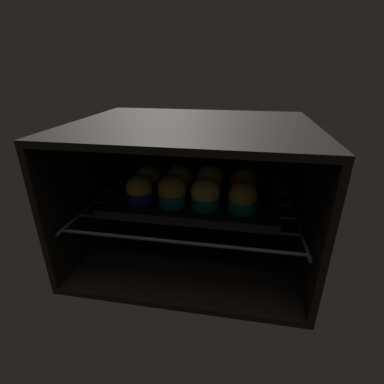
{
  "coord_description": "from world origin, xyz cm",
  "views": [
    {
      "loc": [
        12.15,
        -47.0,
        48.02
      ],
      "look_at": [
        0.0,
        22.07,
        17.02
      ],
      "focal_mm": 26.58,
      "sensor_mm": 36.0,
      "label": 1
    }
  ],
  "objects_px": {
    "muffin_row0_col2": "(205,194)",
    "muffin_row1_col1": "(179,180)",
    "muffin_row0_col3": "(243,198)",
    "muffin_row1_col3": "(244,184)",
    "muffin_row1_col0": "(148,179)",
    "muffin_row1_col2": "(210,181)",
    "muffin_row0_col1": "(172,192)",
    "muffin_row0_col0": "(140,190)",
    "baking_tray": "(192,200)"
  },
  "relations": [
    {
      "from": "muffin_row1_col1",
      "to": "muffin_row1_col2",
      "type": "distance_m",
      "value": 0.09
    },
    {
      "from": "muffin_row0_col3",
      "to": "muffin_row1_col1",
      "type": "xyz_separation_m",
      "value": [
        -0.18,
        0.09,
        0.0
      ]
    },
    {
      "from": "muffin_row0_col2",
      "to": "muffin_row0_col3",
      "type": "distance_m",
      "value": 0.09
    },
    {
      "from": "muffin_row0_col3",
      "to": "muffin_row1_col3",
      "type": "bearing_deg",
      "value": 89.05
    },
    {
      "from": "muffin_row0_col0",
      "to": "muffin_row0_col3",
      "type": "relative_size",
      "value": 1.01
    },
    {
      "from": "muffin_row0_col2",
      "to": "muffin_row1_col2",
      "type": "xyz_separation_m",
      "value": [
        -0.0,
        0.09,
        0.0
      ]
    },
    {
      "from": "muffin_row0_col3",
      "to": "muffin_row1_col3",
      "type": "relative_size",
      "value": 0.98
    },
    {
      "from": "baking_tray",
      "to": "muffin_row0_col2",
      "type": "relative_size",
      "value": 5.53
    },
    {
      "from": "muffin_row0_col0",
      "to": "muffin_row1_col1",
      "type": "relative_size",
      "value": 0.99
    },
    {
      "from": "muffin_row1_col3",
      "to": "muffin_row0_col1",
      "type": "bearing_deg",
      "value": -152.65
    },
    {
      "from": "baking_tray",
      "to": "muffin_row1_col1",
      "type": "relative_size",
      "value": 5.74
    },
    {
      "from": "muffin_row0_col2",
      "to": "muffin_row0_col3",
      "type": "bearing_deg",
      "value": -0.08
    },
    {
      "from": "muffin_row0_col1",
      "to": "muffin_row1_col0",
      "type": "height_order",
      "value": "muffin_row0_col1"
    },
    {
      "from": "muffin_row0_col2",
      "to": "muffin_row1_col2",
      "type": "relative_size",
      "value": 0.97
    },
    {
      "from": "muffin_row1_col0",
      "to": "muffin_row0_col0",
      "type": "bearing_deg",
      "value": -87.76
    },
    {
      "from": "muffin_row1_col2",
      "to": "muffin_row1_col3",
      "type": "distance_m",
      "value": 0.09
    },
    {
      "from": "muffin_row0_col0",
      "to": "muffin_row1_col0",
      "type": "height_order",
      "value": "muffin_row0_col0"
    },
    {
      "from": "muffin_row0_col3",
      "to": "muffin_row0_col0",
      "type": "bearing_deg",
      "value": 179.16
    },
    {
      "from": "muffin_row1_col0",
      "to": "baking_tray",
      "type": "bearing_deg",
      "value": -17.01
    },
    {
      "from": "muffin_row0_col0",
      "to": "muffin_row1_col0",
      "type": "bearing_deg",
      "value": 92.24
    },
    {
      "from": "muffin_row1_col2",
      "to": "muffin_row1_col3",
      "type": "height_order",
      "value": "muffin_row1_col2"
    },
    {
      "from": "muffin_row0_col1",
      "to": "muffin_row1_col1",
      "type": "bearing_deg",
      "value": 90.68
    },
    {
      "from": "muffin_row1_col0",
      "to": "muffin_row1_col1",
      "type": "height_order",
      "value": "muffin_row1_col1"
    },
    {
      "from": "muffin_row0_col2",
      "to": "muffin_row1_col3",
      "type": "xyz_separation_m",
      "value": [
        0.09,
        0.09,
        -0.0
      ]
    },
    {
      "from": "muffin_row0_col1",
      "to": "muffin_row1_col3",
      "type": "relative_size",
      "value": 1.04
    },
    {
      "from": "muffin_row1_col3",
      "to": "baking_tray",
      "type": "bearing_deg",
      "value": -161.0
    },
    {
      "from": "muffin_row1_col0",
      "to": "muffin_row0_col1",
      "type": "bearing_deg",
      "value": -43.75
    },
    {
      "from": "muffin_row1_col0",
      "to": "muffin_row1_col2",
      "type": "xyz_separation_m",
      "value": [
        0.18,
        0.0,
        0.01
      ]
    },
    {
      "from": "muffin_row1_col2",
      "to": "muffin_row0_col1",
      "type": "bearing_deg",
      "value": -133.51
    },
    {
      "from": "muffin_row0_col1",
      "to": "muffin_row0_col2",
      "type": "xyz_separation_m",
      "value": [
        0.09,
        -0.0,
        -0.0
      ]
    },
    {
      "from": "muffin_row0_col3",
      "to": "muffin_row1_col0",
      "type": "xyz_separation_m",
      "value": [
        -0.27,
        0.09,
        -0.0
      ]
    },
    {
      "from": "muffin_row0_col0",
      "to": "muffin_row0_col1",
      "type": "bearing_deg",
      "value": -1.82
    },
    {
      "from": "muffin_row0_col2",
      "to": "muffin_row1_col1",
      "type": "height_order",
      "value": "muffin_row0_col2"
    },
    {
      "from": "muffin_row0_col1",
      "to": "muffin_row0_col2",
      "type": "bearing_deg",
      "value": -0.65
    },
    {
      "from": "muffin_row0_col1",
      "to": "muffin_row1_col3",
      "type": "bearing_deg",
      "value": 27.35
    },
    {
      "from": "muffin_row1_col0",
      "to": "muffin_row1_col2",
      "type": "bearing_deg",
      "value": 0.92
    },
    {
      "from": "muffin_row0_col2",
      "to": "muffin_row1_col0",
      "type": "relative_size",
      "value": 1.1
    },
    {
      "from": "muffin_row0_col3",
      "to": "muffin_row0_col1",
      "type": "bearing_deg",
      "value": 179.65
    },
    {
      "from": "muffin_row0_col1",
      "to": "muffin_row0_col0",
      "type": "bearing_deg",
      "value": 178.18
    },
    {
      "from": "muffin_row0_col1",
      "to": "muffin_row0_col2",
      "type": "distance_m",
      "value": 0.09
    },
    {
      "from": "muffin_row0_col2",
      "to": "muffin_row0_col3",
      "type": "xyz_separation_m",
      "value": [
        0.09,
        -0.0,
        -0.0
      ]
    },
    {
      "from": "muffin_row0_col3",
      "to": "muffin_row0_col2",
      "type": "bearing_deg",
      "value": 179.92
    },
    {
      "from": "muffin_row1_col0",
      "to": "muffin_row1_col1",
      "type": "bearing_deg",
      "value": 1.72
    },
    {
      "from": "muffin_row0_col0",
      "to": "muffin_row1_col0",
      "type": "relative_size",
      "value": 1.05
    },
    {
      "from": "muffin_row0_col0",
      "to": "muffin_row1_col2",
      "type": "distance_m",
      "value": 0.2
    },
    {
      "from": "muffin_row0_col2",
      "to": "muffin_row1_col2",
      "type": "distance_m",
      "value": 0.09
    },
    {
      "from": "muffin_row1_col1",
      "to": "muffin_row1_col2",
      "type": "relative_size",
      "value": 0.93
    },
    {
      "from": "baking_tray",
      "to": "muffin_row0_col0",
      "type": "distance_m",
      "value": 0.14
    },
    {
      "from": "muffin_row1_col0",
      "to": "muffin_row1_col1",
      "type": "distance_m",
      "value": 0.09
    },
    {
      "from": "baking_tray",
      "to": "muffin_row0_col2",
      "type": "height_order",
      "value": "muffin_row0_col2"
    }
  ]
}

